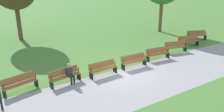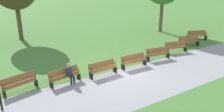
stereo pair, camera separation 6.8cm
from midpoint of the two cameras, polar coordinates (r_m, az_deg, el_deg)
The scene contains 11 objects.
ground_plane at distance 15.06m, azimuth 1.78°, elevation -3.85°, with size 120.00×120.00×0.00m, color #477A33.
path_paving at distance 13.66m, azimuth 6.42°, elevation -6.52°, with size 36.32×4.50×0.01m, color #939399.
bench_0 at distance 23.69m, azimuth 20.20°, elevation 4.92°, with size 1.93×1.20×0.89m.
bench_1 at distance 21.42m, azimuth 18.32°, elevation 3.67°, with size 1.96×1.05×0.89m.
bench_2 at distance 19.27m, azimuth 15.40°, elevation 2.25°, with size 1.96×0.90×0.89m.
bench_3 at distance 17.31m, azimuth 11.15°, elevation 0.64°, with size 1.95×0.73×0.89m.
bench_4 at distance 15.63m, azimuth 5.27°, elevation -1.14°, with size 1.93×0.56×0.89m.
bench_5 at distance 14.34m, azimuth -2.44°, elevation -3.02°, with size 1.93×0.56×0.89m.
bench_6 at distance 13.57m, azimuth -11.81°, elevation -4.80°, with size 1.95×0.73×0.89m.
bench_7 at distance 13.42m, azimuth -22.10°, elevation -6.20°, with size 1.96×0.90×0.89m.
person_seated at distance 13.52m, azimuth -10.54°, elevation -4.09°, with size 0.38×0.55×1.20m.
Camera 1 is at (7.94, 11.31, 5.98)m, focal length 36.80 mm.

